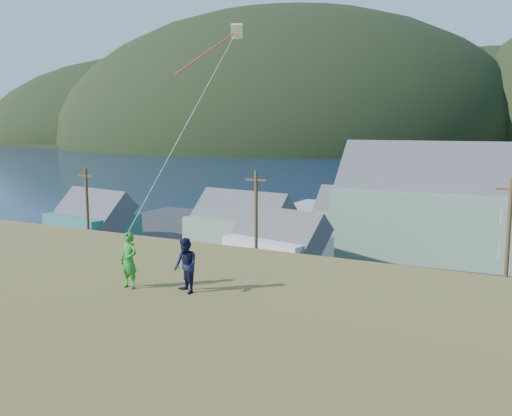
{
  "coord_description": "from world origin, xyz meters",
  "views": [
    {
      "loc": [
        13.93,
        -32.39,
        12.17
      ],
      "look_at": [
        3.33,
        -12.19,
        8.8
      ],
      "focal_mm": 40.0,
      "sensor_mm": 36.0,
      "label": 1
    }
  ],
  "objects_px": {
    "shed_teal": "(92,220)",
    "shed_palegreen_near": "(240,225)",
    "shed_palegreen_far": "(367,218)",
    "kite_flyer_green": "(129,260)",
    "kite_flyer_navy": "(186,266)",
    "wharf": "(378,215)",
    "shed_white": "(278,244)"
  },
  "relations": [
    {
      "from": "shed_teal",
      "to": "shed_palegreen_near",
      "type": "distance_m",
      "value": 15.46
    },
    {
      "from": "shed_palegreen_near",
      "to": "shed_palegreen_far",
      "type": "height_order",
      "value": "shed_palegreen_near"
    },
    {
      "from": "shed_palegreen_near",
      "to": "shed_teal",
      "type": "bearing_deg",
      "value": -157.71
    },
    {
      "from": "kite_flyer_green",
      "to": "kite_flyer_navy",
      "type": "relative_size",
      "value": 1.06
    },
    {
      "from": "wharf",
      "to": "shed_white",
      "type": "distance_m",
      "value": 31.27
    },
    {
      "from": "wharf",
      "to": "shed_teal",
      "type": "distance_m",
      "value": 36.61
    },
    {
      "from": "shed_white",
      "to": "shed_palegreen_far",
      "type": "bearing_deg",
      "value": 90.69
    },
    {
      "from": "shed_palegreen_near",
      "to": "shed_white",
      "type": "bearing_deg",
      "value": -32.06
    },
    {
      "from": "shed_teal",
      "to": "shed_palegreen_far",
      "type": "distance_m",
      "value": 27.82
    },
    {
      "from": "wharf",
      "to": "kite_flyer_navy",
      "type": "bearing_deg",
      "value": -79.92
    },
    {
      "from": "kite_flyer_navy",
      "to": "shed_white",
      "type": "bearing_deg",
      "value": 139.87
    },
    {
      "from": "shed_palegreen_near",
      "to": "shed_palegreen_far",
      "type": "xyz_separation_m",
      "value": [
        9.65,
        9.05,
        0.04
      ]
    },
    {
      "from": "wharf",
      "to": "shed_palegreen_near",
      "type": "xyz_separation_m",
      "value": [
        -6.24,
        -25.8,
        2.2
      ]
    },
    {
      "from": "shed_white",
      "to": "shed_teal",
      "type": "bearing_deg",
      "value": -171.1
    },
    {
      "from": "shed_palegreen_far",
      "to": "shed_teal",
      "type": "bearing_deg",
      "value": -152.3
    },
    {
      "from": "shed_white",
      "to": "shed_palegreen_far",
      "type": "relative_size",
      "value": 0.85
    },
    {
      "from": "shed_white",
      "to": "kite_flyer_green",
      "type": "xyz_separation_m",
      "value": [
        8.33,
        -28.03,
        5.63
      ]
    },
    {
      "from": "shed_palegreen_far",
      "to": "kite_flyer_navy",
      "type": "relative_size",
      "value": 6.37
    },
    {
      "from": "shed_palegreen_near",
      "to": "kite_flyer_navy",
      "type": "height_order",
      "value": "kite_flyer_navy"
    },
    {
      "from": "shed_teal",
      "to": "shed_palegreen_near",
      "type": "height_order",
      "value": "shed_palegreen_near"
    },
    {
      "from": "shed_teal",
      "to": "shed_palegreen_far",
      "type": "xyz_separation_m",
      "value": [
        24.58,
        13.03,
        0.14
      ]
    },
    {
      "from": "shed_palegreen_near",
      "to": "kite_flyer_navy",
      "type": "relative_size",
      "value": 6.31
    },
    {
      "from": "shed_white",
      "to": "wharf",
      "type": "bearing_deg",
      "value": 103.29
    },
    {
      "from": "wharf",
      "to": "shed_white",
      "type": "xyz_separation_m",
      "value": [
        0.33,
        -31.21,
        1.99
      ]
    },
    {
      "from": "wharf",
      "to": "kite_flyer_navy",
      "type": "height_order",
      "value": "kite_flyer_navy"
    },
    {
      "from": "kite_flyer_green",
      "to": "shed_palegreen_near",
      "type": "bearing_deg",
      "value": 119.97
    },
    {
      "from": "shed_palegreen_near",
      "to": "shed_palegreen_far",
      "type": "distance_m",
      "value": 13.23
    },
    {
      "from": "shed_teal",
      "to": "kite_flyer_green",
      "type": "relative_size",
      "value": 5.52
    },
    {
      "from": "shed_white",
      "to": "kite_flyer_navy",
      "type": "height_order",
      "value": "kite_flyer_navy"
    },
    {
      "from": "shed_teal",
      "to": "shed_palegreen_far",
      "type": "bearing_deg",
      "value": 38.15
    },
    {
      "from": "shed_palegreen_near",
      "to": "shed_white",
      "type": "distance_m",
      "value": 8.51
    },
    {
      "from": "wharf",
      "to": "shed_white",
      "type": "height_order",
      "value": "shed_white"
    }
  ]
}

